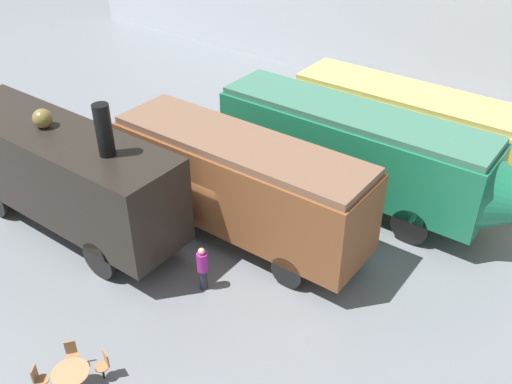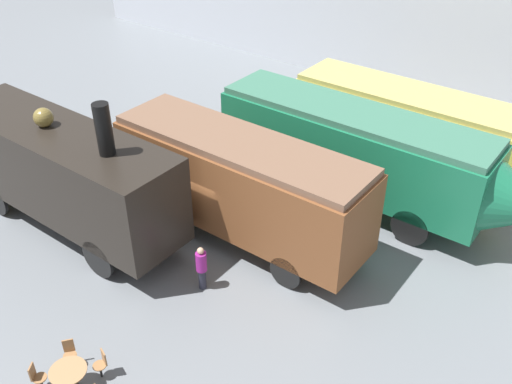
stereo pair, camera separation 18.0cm
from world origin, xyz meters
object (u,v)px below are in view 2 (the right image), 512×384
(passenger_coach_wooden, at_px, (240,181))
(visitor_person, at_px, (202,267))
(passenger_coach_vintage, at_px, (412,124))
(steam_locomotive, at_px, (63,169))
(ticket_kiosk, at_px, (3,149))
(streamlined_locomotive, at_px, (372,154))
(cafe_chair_0, at_px, (70,352))
(cafe_table_near, at_px, (69,374))

(passenger_coach_wooden, distance_m, visitor_person, 3.22)
(passenger_coach_vintage, distance_m, passenger_coach_wooden, 8.15)
(steam_locomotive, distance_m, ticket_kiosk, 4.20)
(passenger_coach_vintage, height_order, streamlined_locomotive, streamlined_locomotive)
(visitor_person, height_order, ticket_kiosk, ticket_kiosk)
(passenger_coach_vintage, bearing_deg, ticket_kiosk, -138.02)
(visitor_person, bearing_deg, passenger_coach_vintage, 79.64)
(passenger_coach_wooden, relative_size, cafe_chair_0, 10.42)
(passenger_coach_vintage, distance_m, cafe_chair_0, 15.22)
(cafe_chair_0, bearing_deg, streamlined_locomotive, 114.25)
(passenger_coach_vintage, height_order, ticket_kiosk, passenger_coach_vintage)
(streamlined_locomotive, xyz_separation_m, ticket_kiosk, (-11.87, -7.20, -0.56))
(passenger_coach_vintage, bearing_deg, steam_locomotive, -125.36)
(cafe_table_near, relative_size, ticket_kiosk, 0.32)
(passenger_coach_wooden, relative_size, steam_locomotive, 0.96)
(passenger_coach_wooden, distance_m, cafe_chair_0, 7.38)
(visitor_person, bearing_deg, cafe_chair_0, -100.52)
(cafe_table_near, xyz_separation_m, cafe_chair_0, (-0.67, 0.52, -0.11))
(passenger_coach_vintage, relative_size, visitor_person, 6.12)
(ticket_kiosk, bearing_deg, passenger_coach_vintage, 41.98)
(cafe_table_near, relative_size, cafe_chair_0, 1.09)
(passenger_coach_vintage, xyz_separation_m, cafe_chair_0, (-2.74, -14.90, -1.51))
(steam_locomotive, bearing_deg, ticket_kiosk, 177.07)
(passenger_coach_wooden, distance_m, steam_locomotive, 6.00)
(passenger_coach_wooden, distance_m, ticket_kiosk, 9.71)
(passenger_coach_vintage, xyz_separation_m, steam_locomotive, (-7.72, -10.88, 0.34))
(streamlined_locomotive, height_order, ticket_kiosk, streamlined_locomotive)
(steam_locomotive, bearing_deg, visitor_person, 3.39)
(cafe_table_near, height_order, visitor_person, visitor_person)
(passenger_coach_wooden, relative_size, visitor_person, 5.75)
(steam_locomotive, xyz_separation_m, visitor_person, (5.80, 0.34, -1.51))
(cafe_chair_0, relative_size, ticket_kiosk, 0.29)
(streamlined_locomotive, relative_size, steam_locomotive, 1.29)
(passenger_coach_vintage, xyz_separation_m, visitor_person, (-1.93, -10.54, -1.16))
(cafe_chair_0, bearing_deg, ticket_kiosk, -167.08)
(ticket_kiosk, bearing_deg, passenger_coach_wooden, 17.78)
(passenger_coach_wooden, bearing_deg, steam_locomotive, -148.08)
(passenger_coach_vintage, xyz_separation_m, passenger_coach_wooden, (-2.63, -7.71, 0.20))
(passenger_coach_vintage, height_order, cafe_table_near, passenger_coach_vintage)
(streamlined_locomotive, distance_m, visitor_person, 7.46)
(passenger_coach_vintage, xyz_separation_m, streamlined_locomotive, (0.01, -3.47, 0.22))
(passenger_coach_wooden, relative_size, cafe_table_near, 9.54)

